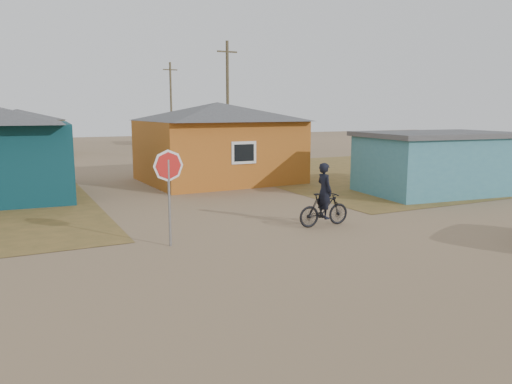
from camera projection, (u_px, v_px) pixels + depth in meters
ground at (347, 263)px, 11.59m from camera, size 120.00×120.00×0.00m
grass_ne at (406, 171)px, 29.24m from camera, size 20.00×18.00×0.00m
house_yellow at (218, 141)px, 24.73m from camera, size 7.72×6.76×3.90m
shed_turquoise at (436, 162)px, 21.31m from camera, size 6.71×4.93×2.60m
house_pale_west at (19, 132)px, 38.66m from camera, size 7.04×6.15×3.60m
house_beige_east at (190, 127)px, 51.01m from camera, size 6.95×6.05×3.60m
utility_pole_near at (228, 101)px, 33.21m from camera, size 1.40×0.20×8.00m
utility_pole_far at (171, 104)px, 47.77m from camera, size 1.40×0.20×8.00m
stop_sign at (169, 176)px, 12.75m from camera, size 0.81×0.25×2.53m
cyclist at (324, 203)px, 15.20m from camera, size 1.73×0.63×1.95m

